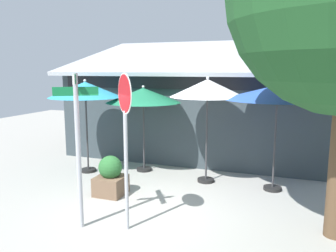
# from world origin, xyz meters

# --- Properties ---
(ground_plane) EXTENTS (28.00, 28.00, 0.10)m
(ground_plane) POSITION_xyz_m (0.00, 0.00, -0.05)
(ground_plane) COLOR #9E9B93
(cafe_building) EXTENTS (8.85, 5.29, 4.12)m
(cafe_building) POSITION_xyz_m (-0.44, 5.52, 1.57)
(cafe_building) COLOR #333D42
(cafe_building) RESTS_ON ground
(street_sign_post) EXTENTS (0.69, 0.74, 2.88)m
(street_sign_post) POSITION_xyz_m (-0.98, -1.25, 1.75)
(street_sign_post) COLOR #A8AAB2
(street_sign_post) RESTS_ON ground
(stop_sign) EXTENTS (0.52, 0.52, 2.89)m
(stop_sign) POSITION_xyz_m (-0.13, -1.03, 1.98)
(stop_sign) COLOR #A8AAB2
(stop_sign) RESTS_ON ground
(patio_umbrella_teal_left) EXTENTS (2.06, 2.06, 2.67)m
(patio_umbrella_teal_left) POSITION_xyz_m (-2.84, 1.82, 2.36)
(patio_umbrella_teal_left) COLOR black
(patio_umbrella_teal_left) RESTS_ON ground
(patio_umbrella_forest_green_center) EXTENTS (2.14, 2.14, 2.50)m
(patio_umbrella_forest_green_center) POSITION_xyz_m (-1.35, 2.47, 2.20)
(patio_umbrella_forest_green_center) COLOR black
(patio_umbrella_forest_green_center) RESTS_ON ground
(patio_umbrella_ivory_right) EXTENTS (1.93, 1.93, 2.77)m
(patio_umbrella_ivory_right) POSITION_xyz_m (0.60, 2.12, 2.45)
(patio_umbrella_ivory_right) COLOR black
(patio_umbrella_ivory_right) RESTS_ON ground
(patio_umbrella_royal_blue_far_right) EXTENTS (2.58, 2.58, 2.65)m
(patio_umbrella_royal_blue_far_right) POSITION_xyz_m (2.30, 2.07, 2.39)
(patio_umbrella_royal_blue_far_right) COLOR black
(patio_umbrella_royal_blue_far_right) RESTS_ON ground
(sidewalk_planter) EXTENTS (0.66, 0.66, 0.95)m
(sidewalk_planter) POSITION_xyz_m (-1.29, 0.42, 0.43)
(sidewalk_planter) COLOR brown
(sidewalk_planter) RESTS_ON ground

